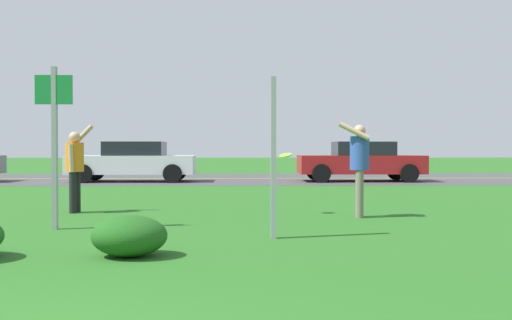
% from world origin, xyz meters
% --- Properties ---
extents(ground_plane, '(120.00, 120.00, 0.00)m').
position_xyz_m(ground_plane, '(0.00, 10.72, 0.00)').
color(ground_plane, '#26601E').
extents(highway_strip, '(120.00, 8.89, 0.01)m').
position_xyz_m(highway_strip, '(0.00, 21.44, 0.00)').
color(highway_strip, '#424244').
rests_on(highway_strip, ground).
extents(highway_center_stripe, '(120.00, 0.16, 0.00)m').
position_xyz_m(highway_center_stripe, '(0.00, 21.44, 0.01)').
color(highway_center_stripe, yellow).
rests_on(highway_center_stripe, ground).
extents(daylily_clump_mid_right, '(0.86, 0.75, 0.47)m').
position_xyz_m(daylily_clump_mid_right, '(0.73, 4.39, 0.24)').
color(daylily_clump_mid_right, '#1E5619').
rests_on(daylily_clump_mid_right, ground).
extents(sign_post_near_path, '(0.56, 0.10, 2.46)m').
position_xyz_m(sign_post_near_path, '(-0.81, 6.71, 1.49)').
color(sign_post_near_path, '#93969B').
rests_on(sign_post_near_path, ground).
extents(sign_post_by_roadside, '(0.07, 0.10, 2.20)m').
position_xyz_m(sign_post_by_roadside, '(2.44, 5.72, 1.10)').
color(sign_post_by_roadside, '#93969B').
rests_on(sign_post_by_roadside, ground).
extents(person_thrower_orange_shirt, '(0.50, 0.51, 1.69)m').
position_xyz_m(person_thrower_orange_shirt, '(-1.14, 9.04, 0.92)').
color(person_thrower_orange_shirt, orange).
rests_on(person_thrower_orange_shirt, ground).
extents(person_catcher_blue_shirt, '(0.58, 0.52, 1.69)m').
position_xyz_m(person_catcher_blue_shirt, '(4.11, 8.15, 0.99)').
color(person_catcher_blue_shirt, '#2D4C9E').
rests_on(person_catcher_blue_shirt, ground).
extents(frisbee_lime, '(0.25, 0.24, 0.12)m').
position_xyz_m(frisbee_lime, '(2.83, 8.66, 1.09)').
color(frisbee_lime, '#8CD133').
extents(car_red_center_left, '(4.50, 2.00, 1.45)m').
position_xyz_m(car_red_center_left, '(6.42, 19.44, 0.74)').
color(car_red_center_left, maroon).
rests_on(car_red_center_left, ground).
extents(car_white_center_right, '(4.50, 2.00, 1.45)m').
position_xyz_m(car_white_center_right, '(-1.88, 19.44, 0.74)').
color(car_white_center_right, silver).
rests_on(car_white_center_right, ground).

